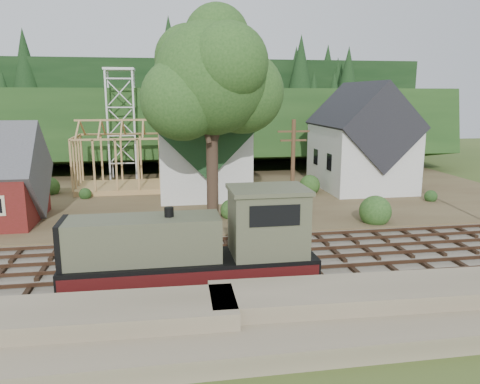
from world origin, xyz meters
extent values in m
plane|color=#384C1E|center=(0.00, 0.00, 0.00)|extent=(140.00, 140.00, 0.00)
cube|color=#7F7259|center=(0.00, -8.50, 0.00)|extent=(64.00, 5.00, 1.60)
cube|color=#726B5B|center=(0.00, 0.00, 0.08)|extent=(64.00, 11.00, 0.16)
cube|color=brown|center=(0.00, 18.00, 0.15)|extent=(64.00, 26.00, 0.30)
cube|color=#1E3F19|center=(0.00, 42.00, 0.00)|extent=(70.00, 28.96, 12.74)
cube|color=black|center=(0.00, 58.00, 0.00)|extent=(80.00, 20.00, 12.00)
cube|color=silver|center=(2.00, 20.00, 3.50)|extent=(8.00, 12.00, 6.40)
cube|color=#1B3D1B|center=(2.00, 20.00, 6.70)|extent=(8.40, 12.96, 8.40)
cube|color=silver|center=(2.00, 14.00, 8.70)|extent=(2.40, 2.40, 4.00)
cone|color=#1B3D1B|center=(2.00, 14.00, 12.00)|extent=(5.37, 5.37, 2.60)
cube|color=silver|center=(18.00, 19.00, 3.50)|extent=(8.00, 10.00, 6.40)
cube|color=black|center=(18.00, 19.00, 6.70)|extent=(8.40, 10.80, 8.40)
cube|color=tan|center=(-6.00, 22.00, 0.55)|extent=(8.00, 6.00, 0.50)
cube|color=tan|center=(-6.00, 22.00, 7.20)|extent=(8.00, 0.18, 0.18)
cube|color=silver|center=(-7.40, 26.60, 6.30)|extent=(0.18, 0.18, 12.00)
cube|color=silver|center=(-4.60, 26.60, 6.30)|extent=(0.18, 0.18, 12.00)
cube|color=silver|center=(-7.40, 29.40, 6.30)|extent=(0.18, 0.18, 12.00)
cube|color=silver|center=(-4.60, 29.40, 6.30)|extent=(0.18, 0.18, 12.00)
cube|color=silver|center=(-6.00, 28.00, 12.30)|extent=(3.20, 3.20, 0.25)
cylinder|color=#38281E|center=(2.00, 10.00, 4.30)|extent=(0.90, 0.90, 8.00)
sphere|color=#244C1C|center=(2.00, 10.00, 10.80)|extent=(8.40, 8.40, 8.40)
sphere|color=#244C1C|center=(4.50, 11.00, 9.80)|extent=(6.40, 6.40, 6.40)
sphere|color=#244C1C|center=(-0.20, 9.20, 9.30)|extent=(6.00, 6.00, 6.00)
cylinder|color=#4C331E|center=(7.00, 5.20, 4.00)|extent=(0.28, 0.28, 8.00)
cube|color=#4C331E|center=(7.00, 5.20, 7.20)|extent=(2.20, 0.12, 0.12)
cube|color=#4C331E|center=(7.00, 5.20, 6.60)|extent=(1.80, 0.12, 0.12)
cube|color=black|center=(-0.50, -3.00, 0.34)|extent=(12.33, 2.57, 0.36)
cube|color=black|center=(-0.50, -3.00, 1.07)|extent=(12.33, 2.98, 1.13)
cube|color=#4D523C|center=(-2.76, -3.00, 2.72)|extent=(7.40, 2.36, 2.16)
cube|color=#4D523C|center=(3.40, -3.00, 3.28)|extent=(3.70, 2.88, 3.29)
cube|color=#4D523C|center=(3.40, -3.00, 4.98)|extent=(3.90, 3.08, 0.21)
cube|color=black|center=(3.40, -4.46, 4.00)|extent=(2.47, 0.06, 1.03)
cube|color=#400D0E|center=(-0.50, -4.51, 1.07)|extent=(12.33, 0.04, 0.72)
cube|color=#400D0E|center=(-0.50, -1.49, 1.07)|extent=(12.33, 0.04, 0.72)
cylinder|color=black|center=(-1.53, -3.00, 3.90)|extent=(0.45, 0.45, 0.72)
imported|color=#559BB6|center=(-12.51, 12.64, 0.97)|extent=(3.06, 4.23, 1.34)
imported|color=red|center=(19.25, 18.07, 0.92)|extent=(4.86, 3.14, 1.25)
camera|label=1|loc=(-1.76, -25.28, 9.61)|focal=35.00mm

